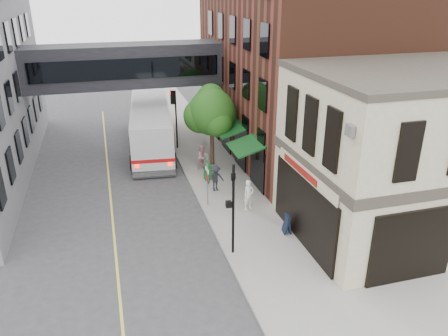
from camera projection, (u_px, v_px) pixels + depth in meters
ground at (237, 281)px, 19.01m from camera, size 120.00×120.00×0.00m
sidewalk_main at (206, 160)px, 31.90m from camera, size 4.00×60.00×0.15m
corner_building at (401, 155)px, 21.39m from camera, size 10.19×8.12×8.45m
brick_building at (307, 57)px, 32.08m from camera, size 13.76×18.00×14.00m
skyway_bridge at (125, 65)px, 31.69m from camera, size 14.00×3.18×3.00m
traffic_signal_near at (233, 199)px, 19.72m from camera, size 0.44×0.22×4.60m
traffic_signal_far at (174, 108)px, 32.85m from camera, size 0.53×0.28×4.50m
street_sign_pole at (207, 177)px, 24.56m from camera, size 0.08×0.75×3.00m
street_tree at (211, 112)px, 29.76m from camera, size 3.80×3.20×5.60m
lane_marking at (110, 196)px, 26.63m from camera, size 0.12×40.00×0.01m
bus at (151, 123)px, 34.06m from camera, size 4.22×13.22×3.50m
pedestrian_a at (249, 195)px, 24.49m from camera, size 0.73×0.58×1.75m
pedestrian_b at (203, 157)px, 29.97m from camera, size 1.03×0.93×1.73m
pedestrian_c at (216, 178)px, 26.70m from camera, size 1.17×0.80×1.67m
newspaper_box at (208, 172)px, 28.40m from camera, size 0.49×0.44×0.97m
sandwich_board at (287, 224)px, 22.28m from camera, size 0.43×0.60×1.00m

